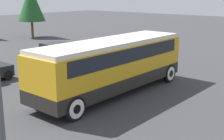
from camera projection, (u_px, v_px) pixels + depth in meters
ground_plane at (112, 93)px, 16.81m from camera, size 120.00×120.00×0.00m
tour_bus at (113, 61)px, 16.46m from camera, size 9.71×2.65×2.89m
parked_car_near at (57, 51)px, 25.05m from camera, size 4.14×1.87×1.41m
parked_car_mid at (95, 58)px, 22.54m from camera, size 4.47×1.81×1.46m
tree_right at (31, 3)px, 37.15m from camera, size 3.27×3.27×6.25m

